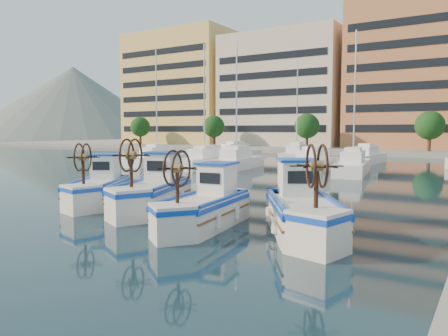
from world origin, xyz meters
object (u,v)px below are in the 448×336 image
at_px(fishing_boat_a, 99,187).
at_px(fishing_boat_b, 153,190).
at_px(fishing_boat_d, 302,208).
at_px(fishing_boat_c, 205,205).

distance_m(fishing_boat_a, fishing_boat_b, 3.37).
distance_m(fishing_boat_a, fishing_boat_d, 10.68).
bearing_deg(fishing_boat_d, fishing_boat_b, 142.95).
distance_m(fishing_boat_c, fishing_boat_d, 3.57).
height_order(fishing_boat_b, fishing_boat_c, fishing_boat_b).
height_order(fishing_boat_a, fishing_boat_c, fishing_boat_a).
relative_size(fishing_boat_a, fishing_boat_b, 0.92).
bearing_deg(fishing_boat_b, fishing_boat_c, -40.70).
xyz_separation_m(fishing_boat_c, fishing_boat_d, (3.46, 0.88, 0.07)).
xyz_separation_m(fishing_boat_a, fishing_boat_d, (10.67, -0.53, 0.05)).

